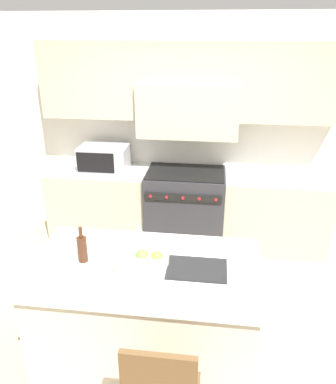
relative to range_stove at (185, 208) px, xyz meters
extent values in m
plane|color=tan|center=(0.00, -1.76, -0.48)|extent=(10.00, 10.00, 0.00)
cube|color=silver|center=(0.00, 0.36, 0.87)|extent=(10.00, 0.06, 2.70)
cube|color=#B2AD93|center=(0.00, 0.16, 1.50)|extent=(3.39, 0.34, 0.85)
cube|color=#B2AD93|center=(0.00, 0.13, 1.17)|extent=(1.15, 0.40, 0.60)
cube|color=#B2AD93|center=(-1.08, 0.02, -0.02)|extent=(1.22, 0.62, 0.90)
cube|color=silver|center=(-1.08, 0.02, 0.44)|extent=(1.22, 0.62, 0.03)
cube|color=#B2AD93|center=(1.08, 0.02, -0.02)|extent=(1.22, 0.62, 0.90)
cube|color=silver|center=(1.08, 0.02, 0.44)|extent=(1.22, 0.62, 0.03)
cube|color=#2D2D33|center=(0.00, 0.00, -0.01)|extent=(0.94, 0.66, 0.94)
cube|color=black|center=(0.00, 0.00, 0.47)|extent=(0.91, 0.61, 0.01)
cube|color=black|center=(0.00, -0.34, 0.29)|extent=(0.87, 0.02, 0.09)
cylinder|color=#B21E1E|center=(-0.37, -0.35, 0.29)|extent=(0.04, 0.02, 0.04)
cylinder|color=#B21E1E|center=(-0.18, -0.35, 0.29)|extent=(0.04, 0.02, 0.04)
cylinder|color=#B21E1E|center=(0.00, -0.35, 0.29)|extent=(0.04, 0.02, 0.04)
cylinder|color=#B21E1E|center=(0.18, -0.35, 0.29)|extent=(0.04, 0.02, 0.04)
cylinder|color=#B21E1E|center=(0.37, -0.35, 0.29)|extent=(0.04, 0.02, 0.04)
cube|color=#B7B7BC|center=(-0.99, 0.02, 0.60)|extent=(0.57, 0.39, 0.29)
cube|color=black|center=(-1.05, -0.18, 0.60)|extent=(0.45, 0.01, 0.24)
cube|color=beige|center=(-0.15, -1.88, -0.05)|extent=(1.62, 0.89, 0.86)
cube|color=white|center=(-0.15, -1.88, 0.41)|extent=(1.72, 0.97, 0.04)
cube|color=#2D2D30|center=(0.24, -1.88, 0.42)|extent=(0.44, 0.32, 0.01)
cylinder|color=#B2B2B7|center=(0.24, -1.69, 0.43)|extent=(0.02, 0.02, 0.00)
cylinder|color=#422314|center=(-0.61, -1.89, 0.53)|extent=(0.07, 0.07, 0.20)
cylinder|color=#422314|center=(-0.61, -1.89, 0.67)|extent=(0.03, 0.03, 0.09)
cylinder|color=white|center=(-0.31, -2.02, 0.43)|extent=(0.07, 0.07, 0.01)
cylinder|color=white|center=(-0.31, -2.02, 0.48)|extent=(0.01, 0.01, 0.09)
cone|color=white|center=(-0.31, -2.02, 0.58)|extent=(0.07, 0.07, 0.13)
cylinder|color=white|center=(-0.23, -1.64, 0.43)|extent=(0.07, 0.07, 0.01)
cylinder|color=white|center=(-0.23, -1.64, 0.48)|extent=(0.01, 0.01, 0.09)
cone|color=white|center=(-0.23, -1.64, 0.58)|extent=(0.07, 0.07, 0.13)
cylinder|color=silver|center=(-0.12, -1.84, 0.46)|extent=(0.30, 0.30, 0.06)
sphere|color=#66A83D|center=(-0.17, -1.84, 0.47)|extent=(0.11, 0.11, 0.11)
sphere|color=gold|center=(-0.06, -1.84, 0.47)|extent=(0.10, 0.10, 0.10)
camera|label=1|loc=(0.32, -4.16, 2.03)|focal=35.00mm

